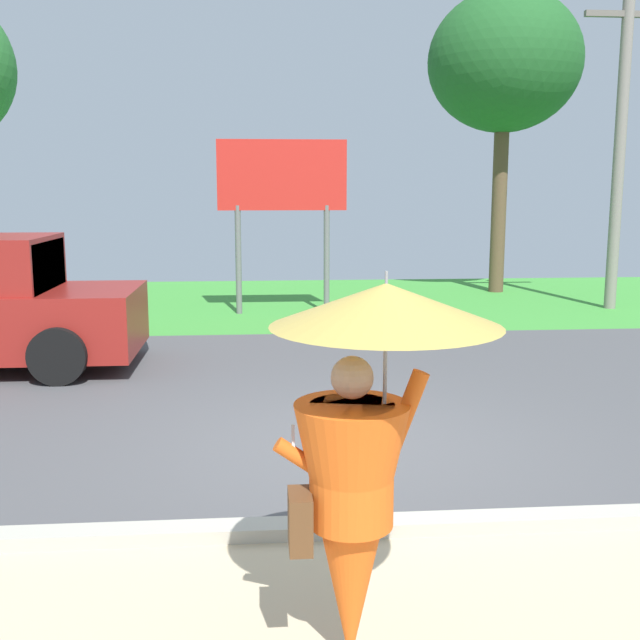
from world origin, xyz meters
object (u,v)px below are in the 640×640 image
Objects in this scene: utility_pole at (620,143)px; tree_left_far at (504,63)px; monk_pedestrian at (361,455)px; roadside_billboard at (282,188)px.

utility_pole is 3.82m from tree_left_far.
tree_left_far is at bearing 64.54° from monk_pedestrian.
monk_pedestrian is 0.61× the size of roadside_billboard.
tree_left_far is (5.41, 14.81, 4.29)m from monk_pedestrian.
tree_left_far reaches higher than monk_pedestrian.
utility_pole reaches higher than roadside_billboard.
tree_left_far is (5.40, 2.90, 2.92)m from roadside_billboard.
monk_pedestrian is 0.32× the size of utility_pole.
tree_left_far is at bearing 28.26° from roadside_billboard.
roadside_billboard is at bearing 84.57° from monk_pedestrian.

